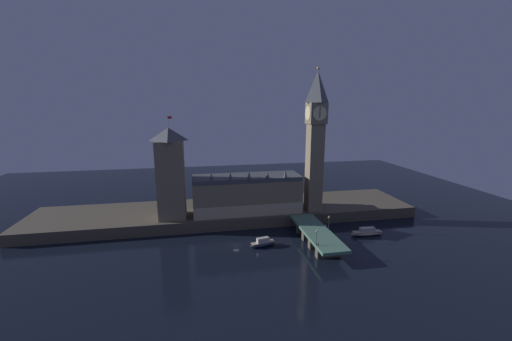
{
  "coord_description": "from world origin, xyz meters",
  "views": [
    {
      "loc": [
        -16.73,
        -138.95,
        66.57
      ],
      "look_at": [
        13.53,
        20.0,
        32.06
      ],
      "focal_mm": 22.0,
      "sensor_mm": 36.0,
      "label": 1
    }
  ],
  "objects_px": {
    "clock_tower": "(315,137)",
    "street_lamp_mid": "(329,221)",
    "pedestrian_near_rail": "(318,244)",
    "boat_upstream": "(263,243)",
    "victoria_tower": "(171,173)",
    "street_lamp_near": "(317,236)",
    "boat_downstream": "(367,232)",
    "pedestrian_mid_walk": "(326,226)"
  },
  "relations": [
    {
      "from": "street_lamp_near",
      "to": "clock_tower",
      "type": "bearing_deg",
      "value": 71.04
    },
    {
      "from": "boat_upstream",
      "to": "boat_downstream",
      "type": "xyz_separation_m",
      "value": [
        55.66,
        2.81,
        -0.12
      ]
    },
    {
      "from": "pedestrian_near_rail",
      "to": "pedestrian_mid_walk",
      "type": "xyz_separation_m",
      "value": [
        11.23,
        18.17,
        -0.07
      ]
    },
    {
      "from": "victoria_tower",
      "to": "street_lamp_near",
      "type": "relative_size",
      "value": 8.02
    },
    {
      "from": "pedestrian_mid_walk",
      "to": "street_lamp_near",
      "type": "distance_m",
      "value": 20.78
    },
    {
      "from": "clock_tower",
      "to": "pedestrian_near_rail",
      "type": "height_order",
      "value": "clock_tower"
    },
    {
      "from": "pedestrian_mid_walk",
      "to": "street_lamp_mid",
      "type": "distance_m",
      "value": 4.05
    },
    {
      "from": "pedestrian_near_rail",
      "to": "pedestrian_mid_walk",
      "type": "height_order",
      "value": "pedestrian_near_rail"
    },
    {
      "from": "street_lamp_near",
      "to": "boat_upstream",
      "type": "relative_size",
      "value": 0.51
    },
    {
      "from": "boat_upstream",
      "to": "boat_downstream",
      "type": "height_order",
      "value": "boat_upstream"
    },
    {
      "from": "street_lamp_near",
      "to": "street_lamp_mid",
      "type": "distance_m",
      "value": 19.01
    },
    {
      "from": "pedestrian_mid_walk",
      "to": "street_lamp_near",
      "type": "height_order",
      "value": "street_lamp_near"
    },
    {
      "from": "clock_tower",
      "to": "boat_upstream",
      "type": "relative_size",
      "value": 5.93
    },
    {
      "from": "pedestrian_near_rail",
      "to": "boat_upstream",
      "type": "xyz_separation_m",
      "value": [
        -20.65,
        17.51,
        -5.98
      ]
    },
    {
      "from": "clock_tower",
      "to": "pedestrian_near_rail",
      "type": "distance_m",
      "value": 63.76
    },
    {
      "from": "pedestrian_mid_walk",
      "to": "boat_upstream",
      "type": "xyz_separation_m",
      "value": [
        -31.89,
        -0.66,
        -5.91
      ]
    },
    {
      "from": "pedestrian_near_rail",
      "to": "street_lamp_mid",
      "type": "xyz_separation_m",
      "value": [
        11.63,
        15.99,
        3.32
      ]
    },
    {
      "from": "clock_tower",
      "to": "victoria_tower",
      "type": "xyz_separation_m",
      "value": [
        -79.03,
        3.02,
        -17.93
      ]
    },
    {
      "from": "pedestrian_near_rail",
      "to": "boat_downstream",
      "type": "distance_m",
      "value": 40.94
    },
    {
      "from": "street_lamp_near",
      "to": "street_lamp_mid",
      "type": "relative_size",
      "value": 0.99
    },
    {
      "from": "victoria_tower",
      "to": "street_lamp_mid",
      "type": "height_order",
      "value": "victoria_tower"
    },
    {
      "from": "street_lamp_mid",
      "to": "boat_upstream",
      "type": "relative_size",
      "value": 0.51
    },
    {
      "from": "boat_upstream",
      "to": "boat_downstream",
      "type": "bearing_deg",
      "value": 2.89
    },
    {
      "from": "boat_downstream",
      "to": "street_lamp_near",
      "type": "bearing_deg",
      "value": -151.73
    },
    {
      "from": "victoria_tower",
      "to": "boat_downstream",
      "type": "bearing_deg",
      "value": -16.48
    },
    {
      "from": "victoria_tower",
      "to": "boat_upstream",
      "type": "xyz_separation_m",
      "value": [
        43.22,
        -32.07,
        -28.89
      ]
    },
    {
      "from": "victoria_tower",
      "to": "boat_upstream",
      "type": "relative_size",
      "value": 4.05
    },
    {
      "from": "pedestrian_near_rail",
      "to": "street_lamp_near",
      "type": "relative_size",
      "value": 0.27
    },
    {
      "from": "boat_downstream",
      "to": "street_lamp_mid",
      "type": "bearing_deg",
      "value": -169.51
    },
    {
      "from": "victoria_tower",
      "to": "pedestrian_near_rail",
      "type": "relative_size",
      "value": 29.46
    },
    {
      "from": "pedestrian_near_rail",
      "to": "clock_tower",
      "type": "bearing_deg",
      "value": 71.97
    },
    {
      "from": "clock_tower",
      "to": "street_lamp_mid",
      "type": "relative_size",
      "value": 11.56
    },
    {
      "from": "victoria_tower",
      "to": "boat_upstream",
      "type": "height_order",
      "value": "victoria_tower"
    },
    {
      "from": "pedestrian_mid_walk",
      "to": "street_lamp_mid",
      "type": "bearing_deg",
      "value": -79.57
    },
    {
      "from": "clock_tower",
      "to": "boat_upstream",
      "type": "height_order",
      "value": "clock_tower"
    },
    {
      "from": "street_lamp_near",
      "to": "street_lamp_mid",
      "type": "height_order",
      "value": "street_lamp_mid"
    },
    {
      "from": "street_lamp_mid",
      "to": "boat_downstream",
      "type": "relative_size",
      "value": 0.4
    },
    {
      "from": "boat_upstream",
      "to": "street_lamp_mid",
      "type": "bearing_deg",
      "value": -2.68
    },
    {
      "from": "clock_tower",
      "to": "pedestrian_near_rail",
      "type": "xyz_separation_m",
      "value": [
        -15.16,
        -46.56,
        -40.84
      ]
    },
    {
      "from": "victoria_tower",
      "to": "pedestrian_near_rail",
      "type": "bearing_deg",
      "value": -37.82
    },
    {
      "from": "victoria_tower",
      "to": "street_lamp_near",
      "type": "xyz_separation_m",
      "value": [
        63.48,
        -48.3,
        -19.64
      ]
    },
    {
      "from": "pedestrian_near_rail",
      "to": "street_lamp_mid",
      "type": "distance_m",
      "value": 20.05
    }
  ]
}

